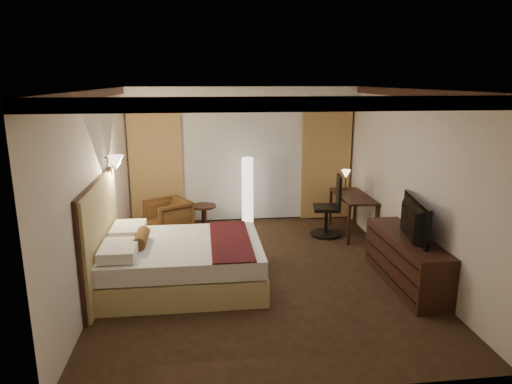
{
  "coord_description": "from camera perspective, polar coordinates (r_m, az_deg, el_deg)",
  "views": [
    {
      "loc": [
        -0.81,
        -6.34,
        2.83
      ],
      "look_at": [
        0.0,
        0.4,
        1.15
      ],
      "focal_mm": 32.0,
      "sensor_mm": 36.0,
      "label": 1
    }
  ],
  "objects": [
    {
      "name": "floor",
      "position": [
        6.99,
        0.4,
        -9.98
      ],
      "size": [
        4.5,
        5.5,
        0.01
      ],
      "primitive_type": "cube",
      "color": "black",
      "rests_on": "ground"
    },
    {
      "name": "ceiling",
      "position": [
        6.39,
        0.44,
        12.74
      ],
      "size": [
        4.5,
        5.5,
        0.01
      ],
      "primitive_type": "cube",
      "color": "white",
      "rests_on": "back_wall"
    },
    {
      "name": "back_wall",
      "position": [
        9.24,
        -1.74,
        4.69
      ],
      "size": [
        4.5,
        0.02,
        2.7
      ],
      "primitive_type": "cube",
      "color": "beige",
      "rests_on": "floor"
    },
    {
      "name": "left_wall",
      "position": [
        6.67,
        -19.14,
        0.29
      ],
      "size": [
        0.02,
        5.5,
        2.7
      ],
      "primitive_type": "cube",
      "color": "beige",
      "rests_on": "floor"
    },
    {
      "name": "right_wall",
      "position": [
        7.19,
        18.5,
        1.3
      ],
      "size": [
        0.02,
        5.5,
        2.7
      ],
      "primitive_type": "cube",
      "color": "beige",
      "rests_on": "floor"
    },
    {
      "name": "crown_molding",
      "position": [
        6.39,
        0.44,
        12.2
      ],
      "size": [
        4.5,
        5.5,
        0.12
      ],
      "primitive_type": null,
      "color": "black",
      "rests_on": "ceiling"
    },
    {
      "name": "soffit",
      "position": [
        8.88,
        -1.65,
        12.42
      ],
      "size": [
        4.5,
        0.5,
        0.2
      ],
      "primitive_type": "cube",
      "color": "white",
      "rests_on": "ceiling"
    },
    {
      "name": "curtain_sheer",
      "position": [
        9.18,
        -1.69,
        4.0
      ],
      "size": [
        2.48,
        0.04,
        2.45
      ],
      "primitive_type": "cube",
      "color": "silver",
      "rests_on": "back_wall"
    },
    {
      "name": "curtain_left_drape",
      "position": [
        9.13,
        -12.36,
        3.62
      ],
      "size": [
        1.0,
        0.14,
        2.45
      ],
      "primitive_type": "cube",
      "color": "tan",
      "rests_on": "back_wall"
    },
    {
      "name": "curtain_right_drape",
      "position": [
        9.43,
        8.71,
        4.1
      ],
      "size": [
        1.0,
        0.14,
        2.45
      ],
      "primitive_type": "cube",
      "color": "tan",
      "rests_on": "back_wall"
    },
    {
      "name": "wall_sconce",
      "position": [
        7.14,
        -17.11,
        3.52
      ],
      "size": [
        0.24,
        0.24,
        0.24
      ],
      "primitive_type": null,
      "color": "white",
      "rests_on": "left_wall"
    },
    {
      "name": "bed",
      "position": [
        6.57,
        -8.95,
        -8.74
      ],
      "size": [
        2.18,
        1.7,
        0.64
      ],
      "primitive_type": null,
      "color": "white",
      "rests_on": "floor"
    },
    {
      "name": "headboard",
      "position": [
        6.56,
        -18.79,
        -5.36
      ],
      "size": [
        0.12,
        2.0,
        1.5
      ],
      "primitive_type": null,
      "color": "tan",
      "rests_on": "floor"
    },
    {
      "name": "armchair",
      "position": [
        8.65,
        -10.9,
        -2.9
      ],
      "size": [
        0.93,
        0.95,
        0.73
      ],
      "primitive_type": "imported",
      "rotation": [
        0.0,
        0.0,
        -1.05
      ],
      "color": "#492916",
      "rests_on": "floor"
    },
    {
      "name": "side_table",
      "position": [
        8.77,
        -6.5,
        -3.25
      ],
      "size": [
        0.46,
        0.46,
        0.51
      ],
      "primitive_type": null,
      "color": "black",
      "rests_on": "floor"
    },
    {
      "name": "floor_lamp",
      "position": [
        8.78,
        -1.06,
        -0.12
      ],
      "size": [
        0.3,
        0.3,
        1.4
      ],
      "primitive_type": null,
      "color": "white",
      "rests_on": "floor"
    },
    {
      "name": "desk",
      "position": [
        8.72,
        11.92,
        -2.76
      ],
      "size": [
        0.55,
        1.25,
        0.75
      ],
      "primitive_type": null,
      "color": "black",
      "rests_on": "floor"
    },
    {
      "name": "desk_lamp",
      "position": [
        9.02,
        11.14,
        1.42
      ],
      "size": [
        0.18,
        0.18,
        0.34
      ],
      "primitive_type": null,
      "color": "#FFD899",
      "rests_on": "desk"
    },
    {
      "name": "office_chair",
      "position": [
        8.47,
        8.81,
        -1.71
      ],
      "size": [
        0.64,
        0.64,
        1.15
      ],
      "primitive_type": null,
      "rotation": [
        0.0,
        0.0,
        -0.17
      ],
      "color": "black",
      "rests_on": "floor"
    },
    {
      "name": "dresser",
      "position": [
        6.81,
        18.23,
        -8.12
      ],
      "size": [
        0.5,
        1.83,
        0.71
      ],
      "primitive_type": null,
      "color": "black",
      "rests_on": "floor"
    },
    {
      "name": "television",
      "position": [
        6.58,
        18.44,
        -2.63
      ],
      "size": [
        0.84,
        1.22,
        0.15
      ],
      "primitive_type": "imported",
      "rotation": [
        0.0,
        0.0,
        1.4
      ],
      "color": "black",
      "rests_on": "dresser"
    }
  ]
}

